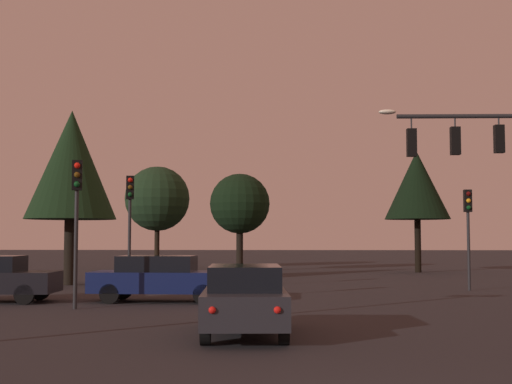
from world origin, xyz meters
The scene contains 11 objects.
ground_plane centered at (0.00, 24.50, 0.00)m, with size 168.00×168.00×0.00m, color #262326.
traffic_signal_mast_arm centered at (5.76, 14.39, 4.57)m, with size 5.33×0.42×6.59m.
traffic_light_corner_left centered at (-7.11, 12.60, 3.14)m, with size 0.35×0.38×4.44m.
traffic_light_median centered at (-6.80, 18.47, 3.18)m, with size 0.35×0.38×4.50m.
traffic_light_far_side centered at (6.54, 20.18, 2.88)m, with size 0.30×0.35×4.05m.
car_nearside_lane centered at (-1.78, 7.27, 0.79)m, with size 1.97×4.20×1.52m.
car_crossing_right centered at (-4.98, 14.98, 0.80)m, with size 4.71×1.94×1.52m.
tree_behind_sign centered at (-3.60, 35.50, 4.23)m, with size 3.79×3.79×6.15m.
tree_left_far centered at (-10.48, 22.88, 5.38)m, with size 4.08×4.08×7.89m.
tree_center_horizon centered at (7.33, 34.52, 5.30)m, with size 3.97×3.97×7.43m.
tree_right_cluster centered at (-9.38, 38.49, 4.74)m, with size 4.38×4.38×6.94m.
Camera 1 is at (-0.98, -7.71, 2.12)m, focal length 48.21 mm.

